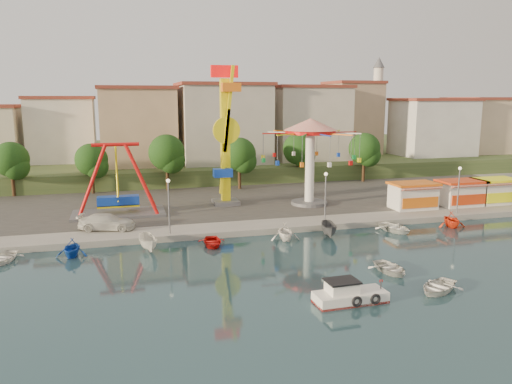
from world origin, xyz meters
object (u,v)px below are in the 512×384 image
object	(u,v)px
wave_swinger	(310,142)
van	(107,222)
kamikaze_tower	(226,139)
cabin_motorboat	(349,296)
rowboat_a	(391,268)
pirate_ship_ride	(117,181)

from	to	relation	value
wave_swinger	van	bearing A→B (deg)	-165.96
kamikaze_tower	van	distance (m)	17.76
wave_swinger	cabin_motorboat	bearing A→B (deg)	-106.00
kamikaze_tower	van	world-z (taller)	kamikaze_tower
wave_swinger	van	xyz separation A→B (m)	(-23.52, -5.88, -6.81)
kamikaze_tower	rowboat_a	xyz separation A→B (m)	(7.57, -25.39, -8.24)
kamikaze_tower	cabin_motorboat	bearing A→B (deg)	-86.36
wave_swinger	rowboat_a	xyz separation A→B (m)	(-2.13, -22.80, -7.83)
van	rowboat_a	bearing A→B (deg)	-115.32
kamikaze_tower	cabin_motorboat	xyz separation A→B (m)	(1.90, -29.78, -8.15)
wave_swinger	cabin_motorboat	xyz separation A→B (m)	(-7.79, -27.18, -7.74)
pirate_ship_ride	rowboat_a	distance (m)	31.09
pirate_ship_ride	van	bearing A→B (deg)	-100.17
kamikaze_tower	rowboat_a	bearing A→B (deg)	-73.41
rowboat_a	wave_swinger	bearing A→B (deg)	79.87
cabin_motorboat	van	distance (m)	26.50
pirate_ship_ride	rowboat_a	size ratio (longest dim) A/B	2.80
rowboat_a	van	size ratio (longest dim) A/B	0.66
pirate_ship_ride	wave_swinger	bearing A→B (deg)	-1.11
wave_swinger	van	size ratio (longest dim) A/B	2.14
rowboat_a	van	world-z (taller)	van
kamikaze_tower	wave_swinger	xyz separation A→B (m)	(9.69, -2.60, -0.41)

